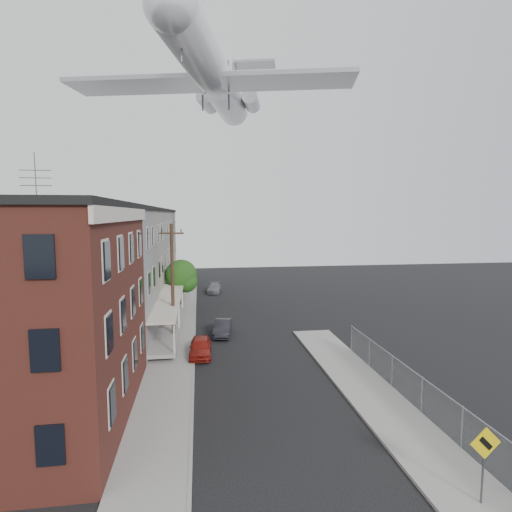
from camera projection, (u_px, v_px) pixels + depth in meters
The scene contains 19 objects.
ground at pixel (310, 502), 13.52m from camera, with size 120.00×120.00×0.00m, color black.
sidewalk_left at pixel (179, 320), 36.36m from camera, with size 3.00×62.00×0.12m, color gray.
sidewalk_right at pixel (383, 406), 20.20m from camera, with size 3.00×26.00×0.12m, color gray.
curb_left at pixel (195, 320), 36.56m from camera, with size 0.15×62.00×0.14m, color gray.
curb_right at pixel (355, 407), 19.99m from camera, with size 0.15×26.00×0.14m, color gray.
corner_building at pixel (14, 314), 18.17m from camera, with size 10.31×12.30×12.15m.
row_house_a at pixel (77, 281), 27.53m from camera, with size 11.98×7.00×10.30m.
row_house_b at pixel (101, 268), 34.42m from camera, with size 11.98×7.00×10.30m.
row_house_c at pixel (118, 259), 41.31m from camera, with size 11.98×7.00×10.30m.
row_house_d at pixel (129, 252), 48.20m from camera, with size 11.98×7.00×10.30m.
row_house_e at pixel (138, 248), 55.09m from camera, with size 11.98×7.00×10.30m.
chainlink_fence at pixel (422, 395), 19.33m from camera, with size 0.06×18.06×1.90m.
warning_sign at pixel (484, 453), 13.10m from camera, with size 1.10×0.11×2.80m.
utility_pole at pixel (173, 282), 29.95m from camera, with size 1.80×0.26×9.00m.
street_tree at pixel (182, 277), 39.90m from camera, with size 3.22×3.20×5.20m.
car_near at pixel (200, 347), 27.40m from camera, with size 1.48×3.68×1.25m, color maroon.
car_mid at pixel (223, 328), 32.09m from camera, with size 1.30×3.71×1.22m, color black.
car_far at pixel (214, 288), 49.63m from camera, with size 1.55×3.82×1.11m, color slate.
airplane at pixel (215, 79), 35.85m from camera, with size 24.65×28.17×8.11m.
Camera 1 is at (-3.60, -12.18, 9.71)m, focal length 28.00 mm.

